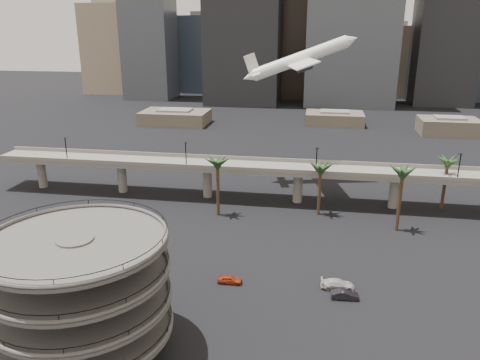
% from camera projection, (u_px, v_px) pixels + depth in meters
% --- Properties ---
extents(ground, '(700.00, 700.00, 0.00)m').
position_uv_depth(ground, '(194.00, 343.00, 62.19)').
color(ground, black).
rests_on(ground, ground).
extents(parking_ramp, '(22.20, 22.20, 17.35)m').
position_uv_depth(parking_ramp, '(81.00, 286.00, 57.36)').
color(parking_ramp, '#4C4947').
rests_on(parking_ramp, ground).
extents(overpass, '(130.00, 9.30, 14.70)m').
position_uv_depth(overpass, '(252.00, 170.00, 111.35)').
color(overpass, slate).
rests_on(overpass, ground).
extents(palm_trees, '(54.40, 18.40, 14.00)m').
position_uv_depth(palm_trees, '(347.00, 168.00, 99.72)').
color(palm_trees, '#4B3120').
rests_on(palm_trees, ground).
extents(low_buildings, '(135.00, 27.50, 6.80)m').
position_uv_depth(low_buildings, '(298.00, 120.00, 193.41)').
color(low_buildings, brown).
rests_on(low_buildings, ground).
extents(skyline, '(269.00, 86.00, 116.28)m').
position_uv_depth(skyline, '(323.00, 20.00, 249.62)').
color(skyline, gray).
rests_on(skyline, ground).
extents(airborne_jet, '(29.73, 27.16, 12.93)m').
position_uv_depth(airborne_jet, '(300.00, 59.00, 117.94)').
color(airborne_jet, white).
rests_on(airborne_jet, ground).
extents(car_a, '(4.06, 1.70, 1.37)m').
position_uv_depth(car_a, '(230.00, 279.00, 76.49)').
color(car_a, '#AC3518').
rests_on(car_a, ground).
extents(car_b, '(4.39, 1.78, 1.42)m').
position_uv_depth(car_b, '(345.00, 295.00, 72.08)').
color(car_b, black).
rests_on(car_b, ground).
extents(car_c, '(5.47, 2.56, 1.54)m').
position_uv_depth(car_c, '(337.00, 284.00, 74.95)').
color(car_c, silver).
rests_on(car_c, ground).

